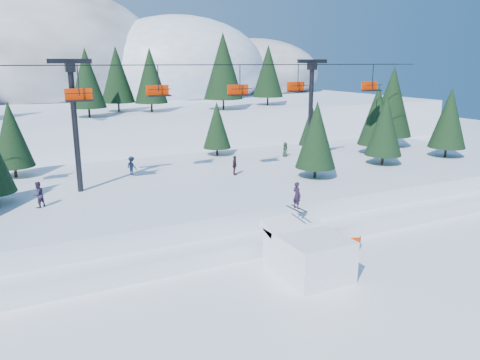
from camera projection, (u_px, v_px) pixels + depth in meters
name	position (u px, v px, depth m)	size (l,w,h in m)	color
ground	(300.00, 291.00, 26.35)	(160.00, 160.00, 0.00)	white
mid_shelf	(187.00, 192.00, 41.63)	(70.00, 22.00, 2.50)	white
berm	(237.00, 236.00, 33.15)	(70.00, 6.00, 1.10)	white
mountain_ridge	(53.00, 78.00, 85.28)	(119.00, 60.98, 26.46)	white
jump_kicker	(307.00, 252.00, 28.25)	(3.74, 5.09, 5.42)	white
chairlift	(205.00, 100.00, 40.51)	(46.00, 3.21, 10.28)	black
conifer_stand	(195.00, 127.00, 41.50)	(60.94, 16.70, 9.62)	black
distant_skiers	(161.00, 170.00, 40.88)	(26.43, 8.77, 1.88)	#30253B
banner_near	(341.00, 242.00, 32.06)	(2.70, 1.00, 0.90)	black
banner_far	(375.00, 220.00, 36.48)	(2.81, 0.59, 0.90)	black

